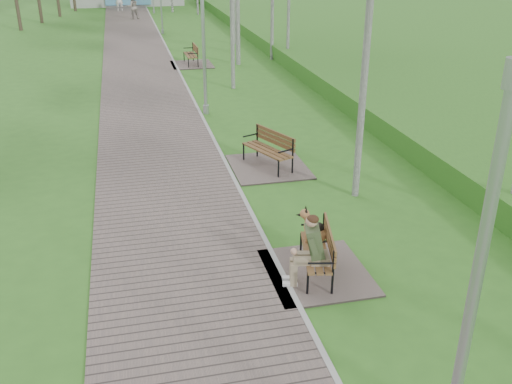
% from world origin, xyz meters
% --- Properties ---
extents(ground, '(120.00, 120.00, 0.00)m').
position_xyz_m(ground, '(0.00, 0.00, 0.00)').
color(ground, '#336921').
rests_on(ground, ground).
extents(walkway, '(3.50, 67.00, 0.04)m').
position_xyz_m(walkway, '(-1.75, 21.50, 0.02)').
color(walkway, '#62544F').
rests_on(walkway, ground).
extents(kerb, '(0.10, 67.00, 0.05)m').
position_xyz_m(kerb, '(0.00, 21.50, 0.03)').
color(kerb, '#999993').
rests_on(kerb, ground).
extents(embankment, '(14.00, 70.00, 1.60)m').
position_xyz_m(embankment, '(12.00, 20.00, 0.00)').
color(embankment, '#3D7F26').
rests_on(embankment, ground).
extents(bench_main, '(1.85, 2.06, 1.62)m').
position_xyz_m(bench_main, '(0.56, 2.46, 0.45)').
color(bench_main, '#62544F').
rests_on(bench_main, ground).
extents(bench_second, '(2.03, 2.25, 1.24)m').
position_xyz_m(bench_second, '(1.07, 7.95, 0.23)').
color(bench_second, '#62544F').
rests_on(bench_second, ground).
extents(bench_third, '(1.97, 2.19, 1.21)m').
position_xyz_m(bench_third, '(0.76, 22.07, 0.23)').
color(bench_third, '#62544F').
rests_on(bench_third, ground).
extents(lamp_post_near, '(0.19, 0.19, 4.96)m').
position_xyz_m(lamp_post_near, '(0.36, -2.39, 2.32)').
color(lamp_post_near, '#A1A3A9').
rests_on(lamp_post_near, ground).
extents(lamp_post_second, '(0.21, 0.21, 5.46)m').
position_xyz_m(lamp_post_second, '(0.21, 13.50, 2.55)').
color(lamp_post_second, '#A1A3A9').
rests_on(lamp_post_second, ground).
extents(pedestrian_far, '(1.04, 0.90, 1.84)m').
position_xyz_m(pedestrian_far, '(-1.39, 39.94, 0.92)').
color(pedestrian_far, gray).
rests_on(pedestrian_far, ground).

